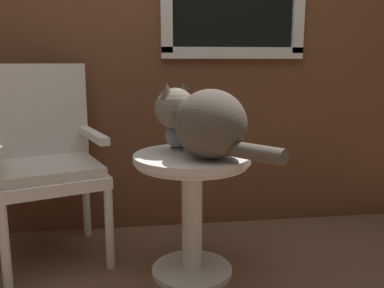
# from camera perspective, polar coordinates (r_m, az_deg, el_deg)

# --- Properties ---
(ground_plane) EXTENTS (6.00, 6.00, 0.00)m
(ground_plane) POSITION_cam_1_polar(r_m,az_deg,el_deg) (2.15, -3.65, -18.39)
(ground_plane) COLOR brown
(back_wall) EXTENTS (4.00, 0.07, 2.60)m
(back_wall) POSITION_cam_1_polar(r_m,az_deg,el_deg) (2.63, -4.93, 16.61)
(back_wall) COLOR brown
(back_wall) RESTS_ON ground_plane
(wicker_side_table) EXTENTS (0.57, 0.57, 0.62)m
(wicker_side_table) POSITION_cam_1_polar(r_m,az_deg,el_deg) (2.06, 0.00, -6.40)
(wicker_side_table) COLOR silver
(wicker_side_table) RESTS_ON ground_plane
(wicker_chair) EXTENTS (0.68, 0.67, 1.05)m
(wicker_chair) POSITION_cam_1_polar(r_m,az_deg,el_deg) (2.37, -19.49, -1.32)
(wicker_chair) COLOR silver
(wicker_chair) RESTS_ON ground_plane
(cat) EXTENTS (0.52, 0.59, 0.34)m
(cat) POSITION_cam_1_polar(r_m,az_deg,el_deg) (1.91, 1.74, 3.08)
(cat) COLOR brown
(cat) RESTS_ON wicker_side_table
(pewter_vase_with_ivy) EXTENTS (0.12, 0.12, 0.29)m
(pewter_vase_with_ivy) POSITION_cam_1_polar(r_m,az_deg,el_deg) (2.09, -2.01, 1.74)
(pewter_vase_with_ivy) COLOR gray
(pewter_vase_with_ivy) RESTS_ON wicker_side_table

